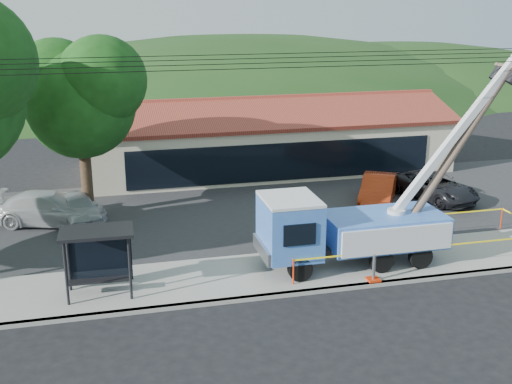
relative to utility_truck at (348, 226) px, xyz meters
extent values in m
plane|color=black|center=(-3.17, -4.06, -1.77)|extent=(120.00, 120.00, 0.00)
cube|color=gray|center=(-3.17, -1.96, -1.69)|extent=(60.00, 0.25, 0.15)
cube|color=gray|center=(-3.17, -0.06, -1.69)|extent=(60.00, 4.00, 0.15)
cube|color=#28282B|center=(-3.17, 7.94, -1.72)|extent=(60.00, 12.00, 0.10)
cube|color=beige|center=(0.83, 15.94, -0.07)|extent=(22.00, 8.00, 3.40)
cube|color=black|center=(0.83, 11.92, -0.34)|extent=(18.04, 0.08, 2.21)
cube|color=maroon|center=(0.83, 13.94, 2.13)|extent=(22.50, 4.53, 1.52)
cube|color=maroon|center=(0.83, 17.94, 2.13)|extent=(22.50, 4.53, 1.52)
cube|color=maroon|center=(0.83, 15.94, 2.78)|extent=(22.50, 0.30, 0.25)
cylinder|color=#332316|center=(-10.17, 8.94, 0.32)|extent=(0.56, 0.56, 4.18)
sphere|color=#12380F|center=(-10.17, 8.94, 3.93)|extent=(5.25, 5.25, 5.25)
sphere|color=#12380F|center=(-11.22, 9.64, 4.88)|extent=(4.20, 4.20, 4.20)
sphere|color=#12380F|center=(-9.12, 8.24, 5.07)|extent=(4.20, 4.20, 4.20)
ellipsoid|color=#193814|center=(-18.17, 50.94, -1.77)|extent=(78.40, 56.00, 28.00)
ellipsoid|color=#193814|center=(6.83, 50.94, -1.77)|extent=(89.60, 64.00, 32.00)
ellipsoid|color=#193814|center=(26.83, 50.94, -1.77)|extent=(72.80, 52.00, 26.00)
cylinder|color=black|center=(-3.17, -0.96, 6.45)|extent=(60.00, 0.02, 0.02)
cylinder|color=black|center=(-3.17, -0.46, 6.57)|extent=(60.00, 0.02, 0.02)
cylinder|color=black|center=(-3.17, 0.04, 6.69)|extent=(60.00, 0.02, 0.02)
cylinder|color=black|center=(-3.17, 0.44, 6.81)|extent=(60.00, 0.02, 0.02)
cylinder|color=black|center=(-2.34, -1.10, -1.14)|extent=(0.94, 0.31, 0.94)
cylinder|color=black|center=(-2.34, 1.10, -1.14)|extent=(0.94, 0.31, 0.94)
cylinder|color=black|center=(1.02, -1.10, -1.14)|extent=(0.94, 0.31, 0.94)
cylinder|color=black|center=(1.02, 1.10, -1.14)|extent=(0.94, 0.31, 0.94)
cylinder|color=black|center=(2.70, -1.10, -1.14)|extent=(0.94, 0.31, 0.94)
cylinder|color=black|center=(2.70, 1.10, -1.14)|extent=(0.94, 0.31, 0.94)
cube|color=black|center=(0.39, 0.00, -0.87)|extent=(6.93, 1.05, 0.26)
cube|color=blue|center=(-2.44, 0.00, 0.18)|extent=(2.10, 2.52, 2.20)
cube|color=silver|center=(-2.44, 0.00, 1.33)|extent=(2.10, 2.52, 0.13)
cube|color=black|center=(-3.44, 0.00, 0.33)|extent=(0.08, 1.89, 0.94)
cube|color=gray|center=(-3.54, 0.00, -0.66)|extent=(0.16, 2.41, 0.52)
cube|color=blue|center=(1.55, 0.00, -0.24)|extent=(4.83, 2.52, 1.26)
cylinder|color=silver|center=(2.07, 0.00, 0.23)|extent=(0.73, 0.73, 0.63)
cube|color=silver|center=(4.57, 0.00, 3.67)|extent=(5.22, 0.29, 6.54)
cube|color=gray|center=(4.88, 0.00, 3.93)|extent=(3.14, 0.19, 3.93)
cube|color=red|center=(0.39, -1.78, -1.57)|extent=(0.47, 0.47, 0.08)
cube|color=red|center=(3.12, 1.79, -1.57)|extent=(0.47, 0.47, 0.08)
cylinder|color=brown|center=(4.37, 0.01, 2.62)|extent=(5.67, 0.34, 8.65)
cube|color=brown|center=(6.60, 0.01, 6.12)|extent=(0.18, 1.94, 0.18)
cylinder|color=black|center=(6.38, 0.55, 5.80)|extent=(0.62, 0.39, 0.66)
cylinder|color=black|center=(-10.87, -1.03, -0.42)|extent=(0.10, 0.10, 2.39)
cylinder|color=black|center=(-8.68, -1.10, -0.42)|extent=(0.10, 0.10, 2.39)
cylinder|color=black|center=(-10.83, 0.16, -0.42)|extent=(0.10, 0.10, 2.39)
cylinder|color=black|center=(-8.65, 0.09, -0.42)|extent=(0.10, 0.10, 2.39)
cube|color=black|center=(-9.76, -0.47, 0.82)|extent=(2.64, 1.68, 0.12)
cube|color=black|center=(-9.74, 0.18, -0.42)|extent=(2.39, 0.13, 1.99)
cube|color=black|center=(-9.76, -0.47, -1.07)|extent=(2.20, 0.47, 0.08)
cylinder|color=red|center=(-2.68, -1.35, -1.11)|extent=(0.06, 0.06, 1.02)
cylinder|color=red|center=(8.55, 2.12, -1.11)|extent=(0.06, 0.06, 1.02)
cylinder|color=red|center=(-2.68, 2.12, -1.11)|extent=(0.06, 0.06, 1.02)
cube|color=yellow|center=(2.93, -1.35, -0.65)|extent=(11.22, 0.01, 0.06)
cube|color=yellow|center=(2.93, 2.12, -0.65)|extent=(11.22, 0.01, 0.06)
cube|color=yellow|center=(-2.68, 0.39, -0.65)|extent=(0.01, 3.46, 0.06)
imported|color=#ADB0B4|center=(-10.66, 7.92, -1.77)|extent=(2.66, 4.45, 1.42)
imported|color=#9D2C0F|center=(4.56, 7.10, -1.77)|extent=(3.71, 4.83, 1.53)
imported|color=silver|center=(-11.95, 8.01, -1.77)|extent=(5.77, 3.65, 1.56)
imported|color=black|center=(7.84, 7.12, -1.77)|extent=(3.72, 5.56, 1.42)
camera|label=1|loc=(-9.38, -22.52, 8.83)|focal=45.00mm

